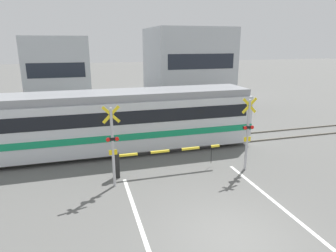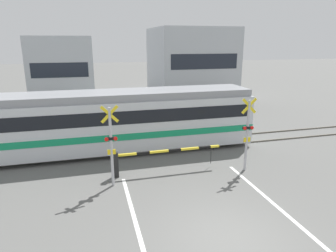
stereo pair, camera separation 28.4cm
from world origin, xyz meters
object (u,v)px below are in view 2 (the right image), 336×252
Objects in this scene: commuter_train at (74,122)px; crossing_barrier_far at (169,118)px; crossing_signal_left at (111,143)px; crossing_barrier_near at (148,157)px; crossing_signal_right at (247,131)px; pedestrian at (126,111)px.

commuter_train is 6.57m from crossing_barrier_far.
commuter_train is at bearing 110.31° from crossing_signal_left.
crossing_signal_right reaches higher than crossing_barrier_near.
crossing_signal_left reaches higher than crossing_barrier_near.
commuter_train reaches higher than crossing_barrier_near.
pedestrian reaches higher than crossing_barrier_near.
crossing_barrier_near is at bearing 25.94° from crossing_signal_left.
crossing_barrier_far is at bearing -40.87° from pedestrian.
crossing_barrier_near is 2.01m from crossing_signal_left.
crossing_barrier_near is at bearing 169.87° from crossing_signal_right.
crossing_barrier_far is (2.69, 6.34, 0.00)m from crossing_barrier_near.
crossing_signal_left is at bearing -69.69° from commuter_train.
crossing_signal_right is 2.05× the size of pedestrian.
crossing_signal_right is at bearing -28.83° from commuter_train.
crossing_barrier_near and crossing_barrier_far have the same top height.
crossing_barrier_far is at bearing 102.40° from crossing_signal_right.
crossing_barrier_far is at bearing 28.25° from commuter_train.
commuter_train is 11.57× the size of pedestrian.
crossing_barrier_near is 8.54m from pedestrian.
crossing_barrier_near is 3.00× the size of pedestrian.
crossing_signal_left is 9.50m from pedestrian.
crossing_signal_right reaches higher than pedestrian.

